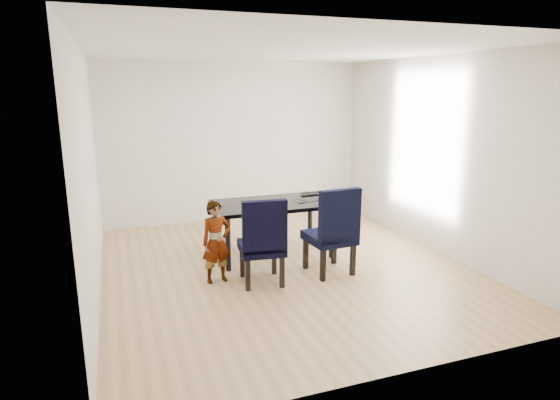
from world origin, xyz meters
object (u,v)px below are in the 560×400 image
object	(u,v)px
chair_left	(261,240)
plate	(252,210)
child	(216,242)
laptop	(309,193)
chair_right	(329,230)
dining_table	(273,229)

from	to	relation	value
chair_left	plate	size ratio (longest dim) A/B	3.84
plate	chair_left	bearing A→B (deg)	-95.49
child	laptop	bearing A→B (deg)	22.65
chair_left	plate	distance (m)	0.58
chair_right	child	xyz separation A→B (m)	(-1.38, 0.18, -0.06)
chair_left	chair_right	world-z (taller)	chair_right
chair_right	laptop	bearing A→B (deg)	74.28
dining_table	chair_right	distance (m)	0.97
chair_left	laptop	size ratio (longest dim) A/B	3.33
laptop	chair_left	bearing A→B (deg)	41.94
plate	laptop	xyz separation A→B (m)	(1.06, 0.64, 0.00)
plate	laptop	size ratio (longest dim) A/B	0.87
plate	child	bearing A→B (deg)	-148.41
dining_table	child	xyz separation A→B (m)	(-0.92, -0.65, 0.12)
chair_right	child	distance (m)	1.40
chair_left	chair_right	xyz separation A→B (m)	(0.89, 0.02, 0.03)
chair_right	chair_left	bearing A→B (deg)	176.08
chair_left	chair_right	size ratio (longest dim) A/B	0.95
chair_left	plate	bearing A→B (deg)	90.89
dining_table	plate	size ratio (longest dim) A/B	5.83
chair_right	laptop	xyz separation A→B (m)	(0.22, 1.16, 0.21)
child	plate	bearing A→B (deg)	22.95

